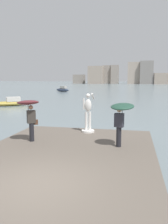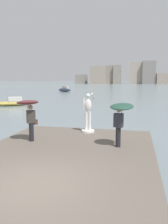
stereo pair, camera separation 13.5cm
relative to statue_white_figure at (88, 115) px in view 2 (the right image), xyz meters
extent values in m
plane|color=slate|center=(-0.18, 33.39, -1.34)|extent=(400.00, 400.00, 0.00)
cube|color=#60564C|center=(-0.18, -4.35, -1.14)|extent=(7.14, 10.52, 0.40)
cylinder|color=white|center=(0.00, -0.01, -0.89)|extent=(0.71, 0.71, 0.11)
cylinder|color=white|center=(-0.10, -0.01, -0.32)|extent=(0.15, 0.15, 1.03)
cylinder|color=white|center=(0.10, -0.01, -0.32)|extent=(0.15, 0.15, 1.03)
ellipsoid|color=white|center=(0.00, -0.01, 0.55)|extent=(0.38, 0.26, 0.71)
sphere|color=white|center=(0.00, -0.01, 1.09)|extent=(0.24, 0.24, 0.24)
cylinder|color=white|center=(-0.24, -0.01, 0.64)|extent=(0.10, 0.10, 0.62)
cylinder|color=white|center=(0.22, 0.26, 1.04)|extent=(0.10, 0.59, 0.40)
cylinder|color=black|center=(-2.25, -2.44, -0.50)|extent=(0.22, 0.22, 0.88)
cube|color=#38332D|center=(-2.25, -2.44, 0.24)|extent=(0.45, 0.42, 0.60)
sphere|color=#A87A5B|center=(-2.25, -2.44, 0.68)|extent=(0.21, 0.21, 0.21)
cylinder|color=#262626|center=(-2.37, -2.48, 0.57)|extent=(0.02, 0.02, 0.57)
ellipsoid|color=#5B2328|center=(-2.37, -2.48, 0.91)|extent=(1.42, 1.42, 0.31)
cube|color=#513323|center=(-2.09, -2.29, -0.04)|extent=(0.20, 0.19, 0.24)
cylinder|color=black|center=(1.86, -2.49, -0.50)|extent=(0.22, 0.22, 0.88)
cube|color=#2D2D38|center=(1.86, -2.49, 0.24)|extent=(0.43, 0.34, 0.60)
sphere|color=tan|center=(1.86, -2.49, 0.68)|extent=(0.21, 0.21, 0.21)
cylinder|color=#262626|center=(1.98, -2.49, 0.54)|extent=(0.02, 0.02, 0.50)
ellipsoid|color=#234738|center=(1.98, -2.49, 0.83)|extent=(1.25, 1.26, 0.35)
ellipsoid|color=#B2993D|center=(-12.44, 13.62, -1.06)|extent=(4.82, 3.91, 0.57)
cube|color=beige|center=(-12.13, 13.84, -0.55)|extent=(1.87, 1.69, 0.55)
ellipsoid|color=#2D384C|center=(-15.14, 43.88, -0.91)|extent=(4.35, 3.23, 0.87)
cube|color=#B2ADA3|center=(-14.86, 43.71, -0.22)|extent=(1.88, 1.57, 0.60)
cube|color=gray|center=(-32.02, 133.88, 1.47)|extent=(6.96, 5.87, 5.62)
cube|color=gray|center=(-20.24, 127.99, 3.91)|extent=(8.80, 7.63, 10.50)
cube|color=gray|center=(-13.36, 133.75, 4.22)|extent=(6.18, 6.04, 11.12)
cube|color=gray|center=(-9.22, 131.77, 4.27)|extent=(4.52, 5.35, 11.22)
cube|color=#A89989|center=(2.81, 130.33, 5.01)|extent=(8.58, 5.43, 12.70)
cube|color=gray|center=(9.13, 127.41, 5.23)|extent=(7.37, 4.33, 13.14)
cube|color=gray|center=(17.02, 127.76, 1.78)|extent=(7.32, 6.78, 6.25)
camera|label=1|loc=(2.45, -12.51, 2.03)|focal=37.46mm
camera|label=2|loc=(2.58, -12.48, 2.03)|focal=37.46mm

